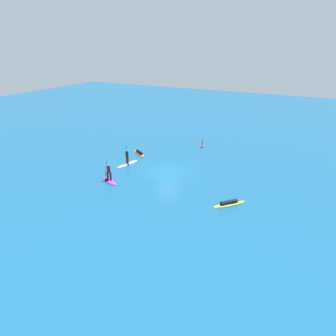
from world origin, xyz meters
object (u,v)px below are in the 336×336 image
object	(u,v)px
surfer_on_white_board	(127,160)
surfer_on_orange_board	(139,153)
surfer_on_yellow_board	(229,203)
surfer_on_purple_board	(109,176)
marker_buoy	(202,146)

from	to	relation	value
surfer_on_white_board	surfer_on_orange_board	world-z (taller)	surfer_on_white_board
surfer_on_orange_board	surfer_on_yellow_board	xyz separation A→B (m)	(14.21, -7.97, 0.00)
surfer_on_white_board	surfer_on_orange_board	distance (m)	3.93
surfer_on_orange_board	surfer_on_purple_board	size ratio (longest dim) A/B	1.04
surfer_on_yellow_board	marker_buoy	bearing A→B (deg)	70.99
surfer_on_white_board	surfer_on_purple_board	xyz separation A→B (m)	(1.15, -4.86, 0.04)
surfer_on_purple_board	marker_buoy	size ratio (longest dim) A/B	2.12
surfer_on_white_board	surfer_on_yellow_board	world-z (taller)	surfer_on_white_board
surfer_on_purple_board	surfer_on_orange_board	bearing A→B (deg)	-50.65
surfer_on_yellow_board	marker_buoy	world-z (taller)	marker_buoy
surfer_on_white_board	surfer_on_purple_board	size ratio (longest dim) A/B	1.21
surfer_on_purple_board	surfer_on_white_board	bearing A→B (deg)	-50.32
surfer_on_white_board	marker_buoy	distance (m)	11.11
surfer_on_yellow_board	marker_buoy	xyz separation A→B (m)	(-8.35, 14.06, 0.08)
surfer_on_yellow_board	surfer_on_purple_board	distance (m)	12.23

